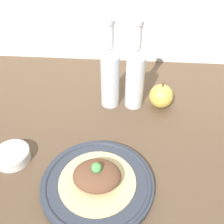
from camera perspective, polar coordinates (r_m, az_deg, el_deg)
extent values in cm
cube|color=brown|center=(77.71, 4.35, -9.26)|extent=(180.00, 110.00, 4.00)
cylinder|color=#2D333D|center=(67.94, -3.18, -15.40)|extent=(28.21, 28.21, 1.86)
torus|color=#2D333D|center=(67.40, -3.20, -15.09)|extent=(27.26, 27.26, 1.30)
cylinder|color=#D6BC7F|center=(67.01, -3.21, -14.86)|extent=(19.18, 19.18, 0.40)
ellipsoid|color=brown|center=(65.04, -3.29, -13.64)|extent=(11.74, 9.98, 4.45)
sphere|color=#4CA34C|center=(62.66, -3.39, -12.03)|extent=(2.49, 2.49, 2.49)
cylinder|color=silver|center=(86.51, -0.42, 6.73)|extent=(6.11, 6.11, 18.38)
cone|color=silver|center=(81.16, -0.45, 12.96)|extent=(6.11, 6.11, 2.75)
cylinder|color=silver|center=(78.98, -0.47, 16.21)|extent=(2.44, 2.44, 7.32)
cylinder|color=#B7B7BC|center=(77.34, -0.49, 19.09)|extent=(3.05, 3.05, 1.20)
cylinder|color=silver|center=(86.33, 5.27, 6.47)|extent=(6.11, 6.11, 18.38)
cone|color=silver|center=(80.96, 5.73, 12.69)|extent=(6.11, 6.11, 2.75)
cylinder|color=silver|center=(78.78, 5.97, 15.93)|extent=(2.44, 2.44, 7.32)
cylinder|color=#B7B7BC|center=(77.14, 6.20, 18.81)|extent=(3.05, 3.05, 1.20)
sphere|color=gold|center=(89.93, 10.66, 3.42)|extent=(8.08, 8.08, 8.08)
cylinder|color=brown|center=(87.26, 11.02, 5.87)|extent=(0.65, 0.65, 1.82)
cylinder|color=silver|center=(77.66, -20.88, -8.86)|extent=(9.55, 9.55, 3.01)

